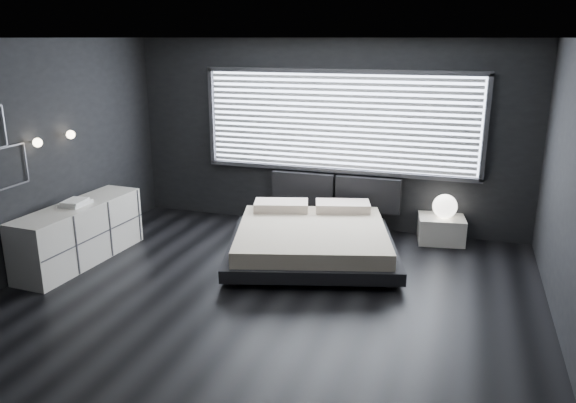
% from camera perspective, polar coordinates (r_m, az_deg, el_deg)
% --- Properties ---
extents(room, '(6.04, 6.00, 2.80)m').
position_cam_1_polar(room, '(5.86, -2.52, 2.46)').
color(room, black).
rests_on(room, ground).
extents(window, '(4.14, 0.09, 1.52)m').
position_cam_1_polar(window, '(8.32, 5.22, 8.02)').
color(window, white).
rests_on(window, ground).
extents(headboard, '(1.96, 0.16, 0.52)m').
position_cam_1_polar(headboard, '(8.48, 4.80, 1.01)').
color(headboard, black).
rests_on(headboard, ground).
extents(sconce_near, '(0.18, 0.11, 0.11)m').
position_cam_1_polar(sconce_near, '(7.35, -24.11, 5.49)').
color(sconce_near, silver).
rests_on(sconce_near, ground).
extents(sconce_far, '(0.18, 0.11, 0.11)m').
position_cam_1_polar(sconce_far, '(7.80, -21.23, 6.36)').
color(sconce_far, silver).
rests_on(sconce_far, ground).
extents(wall_art_lower, '(0.01, 0.48, 0.48)m').
position_cam_1_polar(wall_art_lower, '(7.20, -26.28, 3.23)').
color(wall_art_lower, '#47474C').
rests_on(wall_art_lower, ground).
extents(bed, '(2.61, 2.54, 0.56)m').
position_cam_1_polar(bed, '(7.40, 2.43, -3.80)').
color(bed, black).
rests_on(bed, ground).
extents(nightstand, '(0.70, 0.61, 0.37)m').
position_cam_1_polar(nightstand, '(8.27, 15.28, -2.72)').
color(nightstand, silver).
rests_on(nightstand, ground).
extents(orb_lamp, '(0.34, 0.34, 0.34)m').
position_cam_1_polar(orb_lamp, '(8.13, 15.65, -0.47)').
color(orb_lamp, white).
rests_on(orb_lamp, nightstand).
extents(dresser, '(0.65, 1.94, 0.77)m').
position_cam_1_polar(dresser, '(7.71, -20.37, -3.04)').
color(dresser, silver).
rests_on(dresser, ground).
extents(book_stack, '(0.28, 0.37, 0.07)m').
position_cam_1_polar(book_stack, '(7.57, -20.81, -0.11)').
color(book_stack, white).
rests_on(book_stack, dresser).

